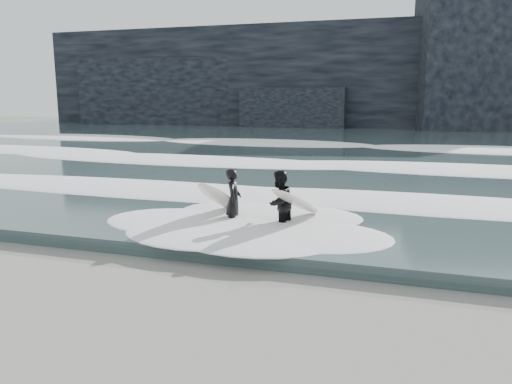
% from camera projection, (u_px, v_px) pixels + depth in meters
% --- Properties ---
extents(ground, '(120.00, 120.00, 0.00)m').
position_uv_depth(ground, '(161.00, 339.00, 6.73)').
color(ground, '#72744E').
rests_on(ground, ground).
extents(sea, '(90.00, 52.00, 0.30)m').
position_uv_depth(sea, '(366.00, 142.00, 33.85)').
color(sea, '#314243').
rests_on(sea, ground).
extents(headland, '(70.00, 9.00, 10.00)m').
position_uv_depth(headland, '(384.00, 78.00, 48.85)').
color(headland, black).
rests_on(headland, ground).
extents(foam_near, '(60.00, 3.20, 0.20)m').
position_uv_depth(foam_near, '(303.00, 191.00, 15.08)').
color(foam_near, white).
rests_on(foam_near, sea).
extents(foam_mid, '(60.00, 4.00, 0.24)m').
position_uv_depth(foam_mid, '(337.00, 162.00, 21.63)').
color(foam_mid, white).
rests_on(foam_mid, sea).
extents(foam_far, '(60.00, 4.80, 0.30)m').
position_uv_depth(foam_far, '(360.00, 143.00, 30.05)').
color(foam_far, white).
rests_on(foam_far, sea).
extents(surfer_left, '(0.95, 2.14, 1.53)m').
position_uv_depth(surfer_left, '(228.00, 199.00, 12.08)').
color(surfer_left, black).
rests_on(surfer_left, ground).
extents(surfer_right, '(1.34, 2.23, 1.55)m').
position_uv_depth(surfer_right, '(283.00, 203.00, 11.58)').
color(surfer_right, black).
rests_on(surfer_right, ground).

